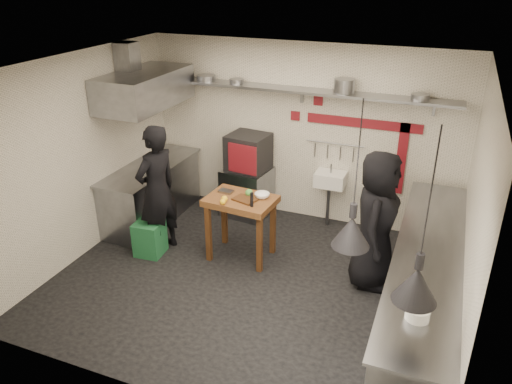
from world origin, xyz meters
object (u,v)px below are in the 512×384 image
at_px(prep_table, 241,228).
at_px(oven_stand, 247,192).
at_px(green_bin, 150,238).
at_px(chef_left, 157,190).
at_px(combi_oven, 248,152).
at_px(chef_right, 376,221).

bearing_deg(prep_table, oven_stand, 113.28).
bearing_deg(oven_stand, green_bin, -108.90).
bearing_deg(oven_stand, prep_table, -64.20).
bearing_deg(chef_left, oven_stand, 170.24).
distance_m(combi_oven, chef_left, 1.71).
height_order(prep_table, chef_right, chef_right).
relative_size(combi_oven, chef_right, 0.33).
height_order(combi_oven, chef_left, chef_left).
relative_size(oven_stand, prep_table, 0.87).
distance_m(combi_oven, green_bin, 2.06).
bearing_deg(chef_left, combi_oven, 169.67).
relative_size(green_bin, prep_table, 0.54).
xyz_separation_m(combi_oven, prep_table, (0.41, -1.27, -0.63)).
xyz_separation_m(combi_oven, green_bin, (-0.83, -1.69, -0.84)).
xyz_separation_m(oven_stand, prep_table, (0.44, -1.27, 0.06)).
xyz_separation_m(oven_stand, green_bin, (-0.81, -1.68, -0.15)).
bearing_deg(combi_oven, green_bin, -109.42).
height_order(combi_oven, green_bin, combi_oven).
distance_m(combi_oven, prep_table, 1.48).
distance_m(chef_left, chef_right, 3.00).
distance_m(prep_table, chef_left, 1.28).
bearing_deg(prep_table, chef_right, 5.57).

